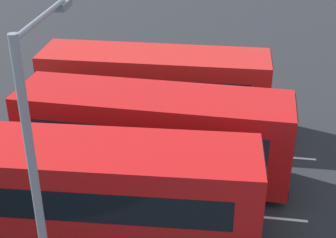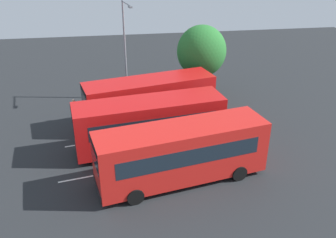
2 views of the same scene
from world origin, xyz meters
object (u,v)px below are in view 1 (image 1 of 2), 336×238
street_lamp (45,214)px  bus_center_left (154,133)px  bus_center_right (155,87)px  bus_far_left (96,192)px

street_lamp → bus_center_left: bearing=-4.7°
bus_center_left → bus_center_right: 4.12m
bus_far_left → bus_center_left: same height
bus_center_right → bus_far_left: bearing=-94.2°
bus_far_left → street_lamp: (1.39, -4.55, 2.93)m
street_lamp → bus_center_right: bearing=-0.5°
bus_center_left → street_lamp: bearing=-91.5°
bus_far_left → street_lamp: bearing=-85.8°
bus_far_left → bus_center_left: (0.44, 3.87, 0.00)m
bus_center_left → street_lamp: (0.95, -8.43, 2.93)m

